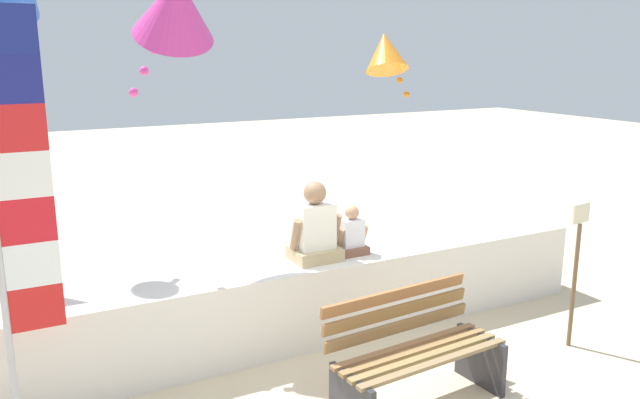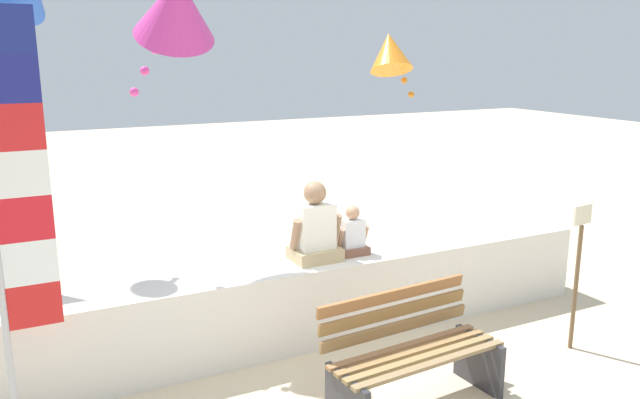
{
  "view_description": "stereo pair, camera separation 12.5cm",
  "coord_description": "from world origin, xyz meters",
  "px_view_note": "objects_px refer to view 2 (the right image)",
  "views": [
    {
      "loc": [
        -2.52,
        -3.69,
        2.74
      ],
      "look_at": [
        0.17,
        1.39,
        1.38
      ],
      "focal_mm": 35.68,
      "sensor_mm": 36.0,
      "label": 1
    },
    {
      "loc": [
        -2.41,
        -3.75,
        2.74
      ],
      "look_at": [
        0.17,
        1.39,
        1.38
      ],
      "focal_mm": 35.68,
      "sensor_mm": 36.0,
      "label": 2
    }
  ],
  "objects_px": {
    "flag_banner": "(11,198)",
    "sign_post": "(578,266)",
    "person_child": "(352,235)",
    "kite_magenta": "(176,7)",
    "park_bench": "(411,356)",
    "kite_orange": "(390,52)",
    "person_adult": "(315,230)"
  },
  "relations": [
    {
      "from": "flag_banner",
      "to": "kite_magenta",
      "type": "height_order",
      "value": "kite_magenta"
    },
    {
      "from": "flag_banner",
      "to": "sign_post",
      "type": "height_order",
      "value": "flag_banner"
    },
    {
      "from": "person_child",
      "to": "kite_magenta",
      "type": "height_order",
      "value": "kite_magenta"
    },
    {
      "from": "person_adult",
      "to": "sign_post",
      "type": "distance_m",
      "value": 2.44
    },
    {
      "from": "flag_banner",
      "to": "kite_magenta",
      "type": "distance_m",
      "value": 2.23
    },
    {
      "from": "park_bench",
      "to": "sign_post",
      "type": "bearing_deg",
      "value": 3.71
    },
    {
      "from": "flag_banner",
      "to": "sign_post",
      "type": "bearing_deg",
      "value": -9.48
    },
    {
      "from": "park_bench",
      "to": "person_adult",
      "type": "height_order",
      "value": "person_adult"
    },
    {
      "from": "kite_orange",
      "to": "park_bench",
      "type": "bearing_deg",
      "value": -119.36
    },
    {
      "from": "person_child",
      "to": "sign_post",
      "type": "relative_size",
      "value": 0.35
    },
    {
      "from": "kite_orange",
      "to": "sign_post",
      "type": "relative_size",
      "value": 0.65
    },
    {
      "from": "flag_banner",
      "to": "sign_post",
      "type": "relative_size",
      "value": 2.18
    },
    {
      "from": "person_adult",
      "to": "kite_orange",
      "type": "distance_m",
      "value": 3.11
    },
    {
      "from": "person_adult",
      "to": "flag_banner",
      "type": "distance_m",
      "value": 2.69
    },
    {
      "from": "park_bench",
      "to": "person_child",
      "type": "bearing_deg",
      "value": 79.15
    },
    {
      "from": "person_child",
      "to": "kite_magenta",
      "type": "relative_size",
      "value": 0.41
    },
    {
      "from": "flag_banner",
      "to": "kite_magenta",
      "type": "bearing_deg",
      "value": 35.84
    },
    {
      "from": "kite_orange",
      "to": "person_child",
      "type": "bearing_deg",
      "value": -130.68
    },
    {
      "from": "kite_orange",
      "to": "sign_post",
      "type": "distance_m",
      "value": 3.64
    },
    {
      "from": "park_bench",
      "to": "kite_orange",
      "type": "relative_size",
      "value": 1.62
    },
    {
      "from": "flag_banner",
      "to": "kite_orange",
      "type": "relative_size",
      "value": 3.35
    },
    {
      "from": "kite_orange",
      "to": "kite_magenta",
      "type": "bearing_deg",
      "value": -156.96
    },
    {
      "from": "person_adult",
      "to": "sign_post",
      "type": "bearing_deg",
      "value": -32.8
    },
    {
      "from": "kite_orange",
      "to": "sign_post",
      "type": "height_order",
      "value": "kite_orange"
    },
    {
      "from": "park_bench",
      "to": "sign_post",
      "type": "distance_m",
      "value": 1.95
    },
    {
      "from": "person_adult",
      "to": "kite_orange",
      "type": "bearing_deg",
      "value": 42.64
    },
    {
      "from": "kite_magenta",
      "to": "sign_post",
      "type": "xyz_separation_m",
      "value": [
        3.13,
        -1.81,
        -2.28
      ]
    },
    {
      "from": "kite_magenta",
      "to": "kite_orange",
      "type": "bearing_deg",
      "value": 23.04
    },
    {
      "from": "park_bench",
      "to": "flag_banner",
      "type": "distance_m",
      "value": 3.13
    },
    {
      "from": "person_child",
      "to": "sign_post",
      "type": "xyz_separation_m",
      "value": [
        1.63,
        -1.31,
        -0.16
      ]
    },
    {
      "from": "person_child",
      "to": "flag_banner",
      "type": "distance_m",
      "value": 3.11
    },
    {
      "from": "person_adult",
      "to": "flag_banner",
      "type": "bearing_deg",
      "value": -167.86
    }
  ]
}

